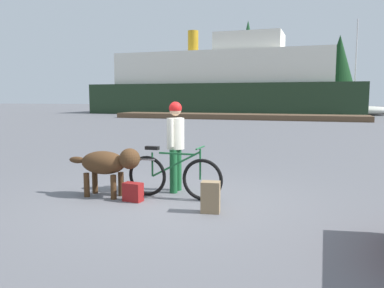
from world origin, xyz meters
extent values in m
plane|color=slate|center=(0.00, 0.00, 0.00)|extent=(160.00, 160.00, 0.00)
torus|color=black|center=(0.52, 0.29, 0.36)|extent=(0.71, 0.06, 0.71)
torus|color=black|center=(-0.50, 0.29, 0.36)|extent=(0.71, 0.06, 0.71)
cube|color=#19592D|center=(0.06, 0.29, 0.78)|extent=(0.65, 0.03, 0.03)
cube|color=#19592D|center=(0.04, 0.29, 0.59)|extent=(0.87, 0.03, 0.49)
cylinder|color=#19592D|center=(-0.40, 0.29, 0.57)|extent=(0.03, 0.03, 0.42)
cylinder|color=#19592D|center=(0.48, 0.29, 0.62)|extent=(0.03, 0.03, 0.52)
cube|color=black|center=(-0.40, 0.29, 0.86)|extent=(0.24, 0.10, 0.06)
cylinder|color=#19592D|center=(0.48, 0.29, 0.90)|extent=(0.03, 0.44, 0.03)
cube|color=slate|center=(-0.52, 0.29, 0.66)|extent=(0.36, 0.14, 0.02)
cylinder|color=#19592D|center=(-0.14, 0.85, 0.40)|extent=(0.14, 0.14, 0.80)
cylinder|color=#19592D|center=(-0.14, 0.63, 0.40)|extent=(0.14, 0.14, 0.80)
cylinder|color=silver|center=(-0.14, 0.74, 1.08)|extent=(0.32, 0.32, 0.56)
cylinder|color=silver|center=(-0.14, 0.96, 1.11)|extent=(0.09, 0.09, 0.50)
cylinder|color=silver|center=(-0.14, 0.52, 1.11)|extent=(0.09, 0.09, 0.50)
sphere|color=tan|center=(-0.14, 0.74, 1.51)|extent=(0.22, 0.22, 0.22)
sphere|color=red|center=(-0.14, 0.74, 1.54)|extent=(0.23, 0.23, 0.23)
ellipsoid|color=#472D19|center=(-1.21, 0.01, 0.60)|extent=(0.83, 0.48, 0.40)
sphere|color=#472D19|center=(-0.69, 0.01, 0.69)|extent=(0.36, 0.36, 0.36)
ellipsoid|color=#472D19|center=(-1.74, 0.01, 0.62)|extent=(0.32, 0.12, 0.12)
cylinder|color=#472D19|center=(-0.94, 0.14, 0.21)|extent=(0.10, 0.10, 0.42)
cylinder|color=#472D19|center=(-0.94, -0.12, 0.21)|extent=(0.10, 0.10, 0.42)
cylinder|color=#472D19|center=(-1.47, 0.14, 0.21)|extent=(0.10, 0.10, 0.42)
cylinder|color=#472D19|center=(-1.47, -0.12, 0.21)|extent=(0.10, 0.10, 0.42)
cube|color=#8C7251|center=(0.84, -0.34, 0.24)|extent=(0.31, 0.24, 0.48)
cube|color=maroon|center=(-0.57, -0.13, 0.16)|extent=(0.34, 0.21, 0.31)
cube|color=brown|center=(-4.29, 25.02, 0.20)|extent=(19.91, 2.91, 0.40)
cube|color=#1E331E|center=(-7.75, 34.27, 1.53)|extent=(27.32, 7.64, 3.07)
cube|color=silver|center=(-7.75, 34.27, 4.67)|extent=(21.86, 6.41, 3.20)
cube|color=silver|center=(-5.02, 34.27, 7.17)|extent=(6.56, 4.58, 1.80)
cylinder|color=#BF8C19|center=(-11.03, 34.27, 7.47)|extent=(1.10, 1.10, 2.40)
ellipsoid|color=silver|center=(5.04, 35.20, 0.45)|extent=(8.77, 2.45, 0.90)
cylinder|color=#B2B2B7|center=(5.04, 35.20, 4.98)|extent=(0.14, 0.14, 8.17)
cylinder|color=#B2B2B7|center=(3.73, 35.20, 2.10)|extent=(3.95, 0.10, 0.10)
cylinder|color=#4C331E|center=(-7.63, 47.03, 1.15)|extent=(0.42, 0.42, 2.29)
cone|color=#1E4C28|center=(-7.63, 47.03, 7.05)|extent=(4.28, 4.28, 9.52)
cylinder|color=#4C331E|center=(3.85, 46.05, 1.41)|extent=(0.33, 0.33, 2.82)
cone|color=#143819|center=(3.85, 46.05, 6.03)|extent=(3.77, 3.77, 6.42)
cylinder|color=#4C331E|center=(-7.46, 54.10, 1.42)|extent=(0.38, 0.38, 2.83)
cone|color=#19471E|center=(-7.46, 54.10, 7.33)|extent=(3.05, 3.05, 8.99)
camera|label=1|loc=(2.43, -5.91, 1.74)|focal=36.78mm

